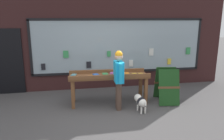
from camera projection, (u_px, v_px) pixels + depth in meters
The scene contains 6 objects.
ground_plane at pixel (115, 115), 5.55m from camera, with size 40.00×40.00×0.00m, color #474444.
shopfront_facade at pixel (101, 38), 7.43m from camera, with size 8.91×0.29×3.57m.
display_table_main at pixel (109, 78), 6.20m from camera, with size 2.26×0.78×0.93m.
person_browsing at pixel (119, 76), 5.74m from camera, with size 0.24×0.64×1.60m.
small_dog at pixel (141, 101), 5.73m from camera, with size 0.28×0.57×0.42m.
sandwich_board_sign at pixel (167, 85), 6.35m from camera, with size 0.69×0.84×1.01m.
Camera 1 is at (-1.00, -5.03, 2.42)m, focal length 35.00 mm.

